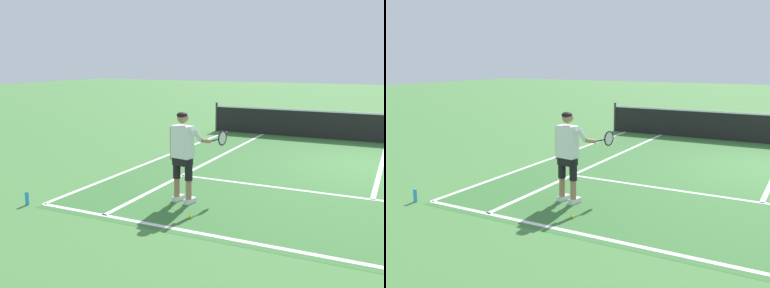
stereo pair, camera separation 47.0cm
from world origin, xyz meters
TOP-DOWN VIEW (x-y plane):
  - line_baseline at (0.00, -5.95)m, footprint 10.98×0.10m
  - line_service at (0.00, -2.98)m, footprint 8.23×0.10m
  - line_singles_left at (-4.12, -1.26)m, footprint 0.10×9.37m
  - line_doubles_left at (-5.49, -1.26)m, footprint 0.10×9.37m
  - tennis_player at (-3.20, -4.68)m, footprint 0.80×1.07m
  - tennis_ball_near_feet at (-2.71, -5.42)m, footprint 0.07×0.07m
  - water_bottle at (-5.74, -6.10)m, footprint 0.07×0.07m

SIDE VIEW (x-z plane):
  - line_baseline at x=0.00m, z-range 0.00..0.01m
  - line_service at x=0.00m, z-range 0.00..0.01m
  - line_singles_left at x=-4.12m, z-range 0.00..0.01m
  - line_doubles_left at x=-5.49m, z-range 0.00..0.01m
  - tennis_ball_near_feet at x=-2.71m, z-range 0.00..0.07m
  - water_bottle at x=-5.74m, z-range 0.00..0.25m
  - tennis_player at x=-3.20m, z-range 0.13..1.85m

